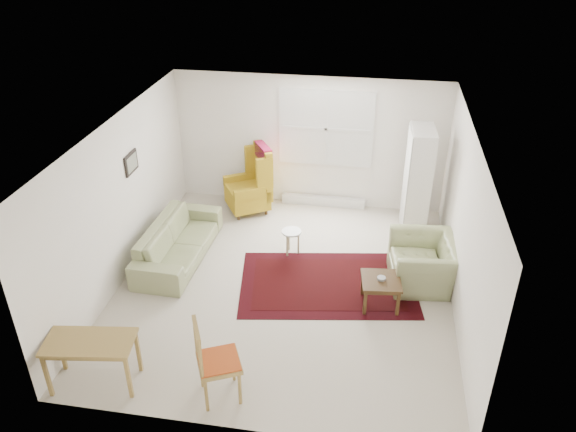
% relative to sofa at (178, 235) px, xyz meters
% --- Properties ---
extents(room, '(5.04, 5.54, 2.51)m').
position_rel_sofa_xyz_m(room, '(1.87, -0.26, 0.82)').
color(room, beige).
rests_on(room, ground).
extents(rug, '(2.90, 2.10, 0.03)m').
position_rel_sofa_xyz_m(rug, '(2.49, -0.35, -0.42)').
color(rug, black).
rests_on(rug, ground).
extents(sofa, '(0.91, 2.17, 0.86)m').
position_rel_sofa_xyz_m(sofa, '(0.00, 0.00, 0.00)').
color(sofa, '#8B9362').
rests_on(sofa, ground).
extents(armchair, '(1.08, 1.20, 0.85)m').
position_rel_sofa_xyz_m(armchair, '(3.92, -0.04, -0.01)').
color(armchair, '#8B9362').
rests_on(armchair, ground).
extents(wingback_chair, '(1.05, 1.04, 1.29)m').
position_rel_sofa_xyz_m(wingback_chair, '(0.75, 1.75, 0.21)').
color(wingback_chair, '#B7931C').
rests_on(wingback_chair, ground).
extents(coffee_table, '(0.61, 0.61, 0.45)m').
position_rel_sofa_xyz_m(coffee_table, '(3.29, -0.73, -0.21)').
color(coffee_table, '#3F2913').
rests_on(coffee_table, ground).
extents(stool, '(0.33, 0.33, 0.44)m').
position_rel_sofa_xyz_m(stool, '(1.81, 0.42, -0.21)').
color(stool, white).
rests_on(stool, ground).
extents(cabinet, '(0.44, 0.79, 1.92)m').
position_rel_sofa_xyz_m(cabinet, '(3.82, 1.51, 0.53)').
color(cabinet, white).
rests_on(cabinet, ground).
extents(desk, '(1.11, 0.66, 0.66)m').
position_rel_sofa_xyz_m(desk, '(-0.09, -2.82, -0.10)').
color(desk, olive).
rests_on(desk, ground).
extents(desk_chair, '(0.64, 0.64, 1.10)m').
position_rel_sofa_xyz_m(desk_chair, '(1.46, -2.77, 0.12)').
color(desk_chair, olive).
rests_on(desk_chair, ground).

